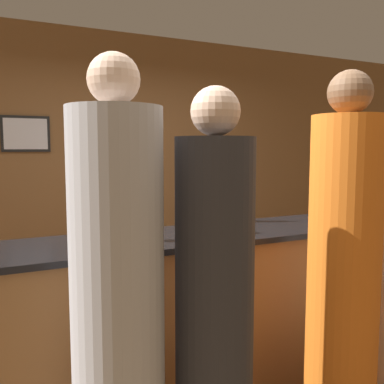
% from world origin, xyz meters
% --- Properties ---
extents(back_wall, '(8.00, 0.08, 2.80)m').
position_xyz_m(back_wall, '(-0.00, 2.04, 1.40)').
color(back_wall, brown).
rests_on(back_wall, ground_plane).
extents(bar_counter, '(3.00, 0.62, 1.08)m').
position_xyz_m(bar_counter, '(0.00, 0.00, 0.54)').
color(bar_counter, brown).
rests_on(bar_counter, ground_plane).
extents(bartender, '(0.29, 0.29, 1.88)m').
position_xyz_m(bartender, '(-0.39, 0.73, 0.89)').
color(bartender, silver).
rests_on(bartender, ground_plane).
extents(guest_0, '(0.35, 0.35, 1.88)m').
position_xyz_m(guest_0, '(-0.46, -0.75, 0.87)').
color(guest_0, '#2D2D33').
rests_on(guest_0, ground_plane).
extents(guest_2, '(0.38, 0.38, 1.99)m').
position_xyz_m(guest_2, '(-0.88, -0.70, 0.92)').
color(guest_2, '#B2B2B7').
rests_on(guest_2, ground_plane).
extents(guest_4, '(0.36, 0.36, 2.00)m').
position_xyz_m(guest_4, '(0.29, -0.77, 0.93)').
color(guest_4, orange).
rests_on(guest_4, ground_plane).
extents(wine_bottle_0, '(0.08, 0.08, 0.32)m').
position_xyz_m(wine_bottle_0, '(1.14, 0.26, 1.21)').
color(wine_bottle_0, black).
rests_on(wine_bottle_0, bar_counter).
extents(wine_bottle_1, '(0.08, 0.08, 0.28)m').
position_xyz_m(wine_bottle_1, '(1.00, 0.15, 1.19)').
color(wine_bottle_1, black).
rests_on(wine_bottle_1, bar_counter).
extents(wine_bottle_2, '(0.07, 0.07, 0.29)m').
position_xyz_m(wine_bottle_2, '(0.38, 0.22, 1.20)').
color(wine_bottle_2, black).
rests_on(wine_bottle_2, bar_counter).
extents(ice_bucket, '(0.17, 0.17, 0.17)m').
position_xyz_m(ice_bucket, '(1.26, 0.01, 1.17)').
color(ice_bucket, silver).
rests_on(ice_bucket, bar_counter).
extents(wine_glass_0, '(0.08, 0.08, 0.17)m').
position_xyz_m(wine_glass_0, '(0.03, -0.09, 1.22)').
color(wine_glass_0, silver).
rests_on(wine_glass_0, bar_counter).
extents(wine_glass_1, '(0.07, 0.07, 0.17)m').
position_xyz_m(wine_glass_1, '(-0.18, -0.00, 1.22)').
color(wine_glass_1, silver).
rests_on(wine_glass_1, bar_counter).
extents(wine_glass_2, '(0.08, 0.08, 0.17)m').
position_xyz_m(wine_glass_2, '(-0.78, -0.16, 1.21)').
color(wine_glass_2, silver).
rests_on(wine_glass_2, bar_counter).
extents(wine_glass_3, '(0.08, 0.08, 0.17)m').
position_xyz_m(wine_glass_3, '(0.79, -0.11, 1.22)').
color(wine_glass_3, silver).
rests_on(wine_glass_3, bar_counter).
extents(wine_glass_4, '(0.08, 0.08, 0.16)m').
position_xyz_m(wine_glass_4, '(-0.51, -0.08, 1.21)').
color(wine_glass_4, silver).
rests_on(wine_glass_4, bar_counter).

